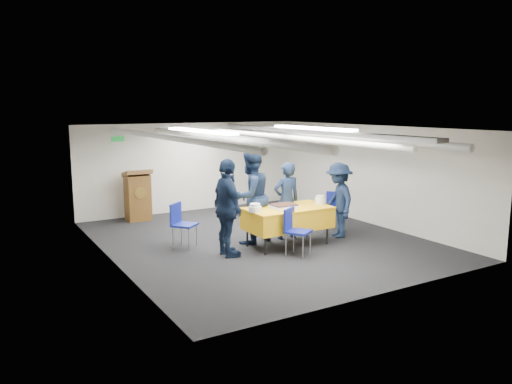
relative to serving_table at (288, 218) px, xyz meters
The scene contains 14 objects.
ground 0.89m from the serving_table, 112.12° to the left, with size 7.00×7.00×0.00m, color black.
room_shell 1.64m from the serving_table, 99.05° to the left, with size 6.00×7.00×2.30m.
serving_table is the anchor object (origin of this frame).
sheet_cake 0.28m from the serving_table, 165.76° to the right, with size 0.49×0.38×0.09m.
plate_stack_left 0.83m from the serving_table, behind, with size 0.24×0.24×0.16m.
plate_stack_right 0.80m from the serving_table, ahead, with size 0.20×0.20×0.17m.
podium 4.13m from the serving_table, 116.78° to the left, with size 0.62×0.53×1.25m.
chair_near 0.63m from the serving_table, 113.13° to the right, with size 0.58×0.58×0.87m.
chair_right 1.58m from the serving_table, 15.79° to the left, with size 0.59×0.59×0.87m.
chair_left 2.10m from the serving_table, 152.51° to the left, with size 0.59×0.59×0.87m.
sailor_a 0.59m from the serving_table, 58.70° to the left, with size 0.59×0.38×1.61m, color black.
sailor_b 0.85m from the serving_table, 133.51° to the left, with size 0.92×0.72×1.89m, color black.
sailor_c 1.39m from the serving_table, behind, with size 1.05×0.44×1.80m, color black.
sailor_d 1.31m from the serving_table, ahead, with size 1.02×0.58×1.58m, color black.
Camera 1 is at (-5.14, -8.57, 2.72)m, focal length 35.00 mm.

